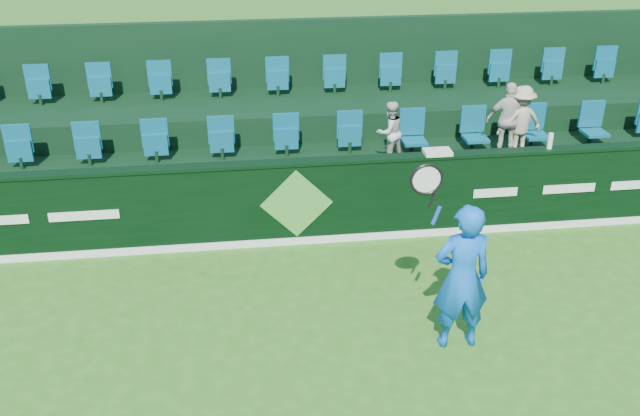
{
  "coord_description": "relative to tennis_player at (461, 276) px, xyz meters",
  "views": [
    {
      "loc": [
        -0.87,
        -5.68,
        5.38
      ],
      "look_at": [
        0.22,
        2.8,
        1.15
      ],
      "focal_mm": 40.0,
      "sensor_mm": 36.0,
      "label": 1
    }
  ],
  "objects": [
    {
      "name": "sponsor_hoarding",
      "position": [
        -1.68,
        2.82,
        -0.28
      ],
      "size": [
        16.0,
        0.25,
        1.35
      ],
      "color": "black",
      "rests_on": "ground"
    },
    {
      "name": "stand_tier_front",
      "position": [
        -1.68,
        3.92,
        -0.56
      ],
      "size": [
        16.0,
        2.0,
        0.8
      ],
      "primitive_type": "cube",
      "color": "black",
      "rests_on": "ground"
    },
    {
      "name": "stand_tier_back",
      "position": [
        -1.68,
        5.82,
        -0.31
      ],
      "size": [
        16.0,
        1.8,
        1.3
      ],
      "primitive_type": "cube",
      "color": "black",
      "rests_on": "ground"
    },
    {
      "name": "stand_rear",
      "position": [
        -1.68,
        6.27,
        0.26
      ],
      "size": [
        16.0,
        4.1,
        2.6
      ],
      "color": "black",
      "rests_on": "ground"
    },
    {
      "name": "seat_row_front",
      "position": [
        -1.68,
        4.32,
        0.14
      ],
      "size": [
        13.5,
        0.5,
        0.6
      ],
      "primitive_type": "cube",
      "color": "#0B5A74",
      "rests_on": "stand_tier_front"
    },
    {
      "name": "seat_row_back",
      "position": [
        -1.68,
        6.12,
        0.64
      ],
      "size": [
        13.5,
        0.5,
        0.6
      ],
      "primitive_type": "cube",
      "color": "#0B5A74",
      "rests_on": "stand_tier_back"
    },
    {
      "name": "tennis_player",
      "position": [
        0.0,
        0.0,
        0.0
      ],
      "size": [
        1.13,
        0.46,
        2.51
      ],
      "color": "blue",
      "rests_on": "ground"
    },
    {
      "name": "spectator_left",
      "position": [
        -0.01,
        3.94,
        0.36
      ],
      "size": [
        0.61,
        0.55,
        1.03
      ],
      "primitive_type": "imported",
      "rotation": [
        0.0,
        0.0,
        3.53
      ],
      "color": "beige",
      "rests_on": "stand_tier_front"
    },
    {
      "name": "spectator_middle",
      "position": [
        2.01,
        3.94,
        0.48
      ],
      "size": [
        0.78,
        0.42,
        1.27
      ],
      "primitive_type": "imported",
      "rotation": [
        0.0,
        0.0,
        2.98
      ],
      "color": "beige",
      "rests_on": "stand_tier_front"
    },
    {
      "name": "spectator_right",
      "position": [
        2.21,
        3.94,
        0.45
      ],
      "size": [
        0.83,
        0.54,
        1.21
      ],
      "primitive_type": "imported",
      "rotation": [
        0.0,
        0.0,
        3.26
      ],
      "color": "tan",
      "rests_on": "stand_tier_front"
    },
    {
      "name": "towel",
      "position": [
        0.48,
        2.82,
        0.42
      ],
      "size": [
        0.41,
        0.27,
        0.06
      ],
      "primitive_type": "cube",
      "color": "silver",
      "rests_on": "sponsor_hoarding"
    },
    {
      "name": "drinks_bottle",
      "position": [
        2.24,
        2.82,
        0.51
      ],
      "size": [
        0.08,
        0.08,
        0.25
      ],
      "primitive_type": "cylinder",
      "color": "white",
      "rests_on": "sponsor_hoarding"
    }
  ]
}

